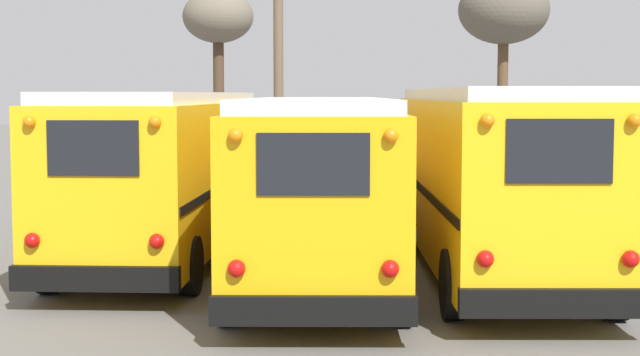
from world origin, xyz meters
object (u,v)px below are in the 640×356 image
Objects in this scene: school_bus_0 at (167,168)px; school_bus_1 at (318,180)px; bare_tree_0 at (504,13)px; school_bus_2 at (490,173)px; bare_tree_1 at (218,22)px; utility_pole at (278,49)px.

school_bus_1 is at bearing -33.30° from school_bus_0.
school_bus_1 is 1.34× the size of bare_tree_0.
bare_tree_1 is at bearing 113.87° from school_bus_2.
utility_pole is 1.27× the size of bare_tree_1.
school_bus_1 is 3.04m from school_bus_2.
school_bus_1 is 1.00× the size of school_bus_2.
bare_tree_0 is 11.15m from bare_tree_1.
school_bus_1 is 11.37m from utility_pole.
school_bus_1 is 1.53× the size of bare_tree_1.
bare_tree_0 reaches higher than school_bus_2.
utility_pole is at bearing 113.87° from school_bus_2.
school_bus_1 is 22.39m from bare_tree_0.
bare_tree_0 is (9.06, 19.10, 4.48)m from school_bus_0.
school_bus_1 is at bearing -170.81° from school_bus_2.
bare_tree_1 is at bearing 113.86° from utility_pole.
school_bus_0 is 21.61m from bare_tree_0.
school_bus_0 is 6.17m from school_bus_2.
school_bus_2 is 1.53× the size of bare_tree_1.
school_bus_0 reaches higher than school_bus_1.
utility_pole is at bearing 98.45° from school_bus_1.
school_bus_2 is at bearing 9.19° from school_bus_1.
bare_tree_0 is at bearing 81.54° from school_bus_2.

